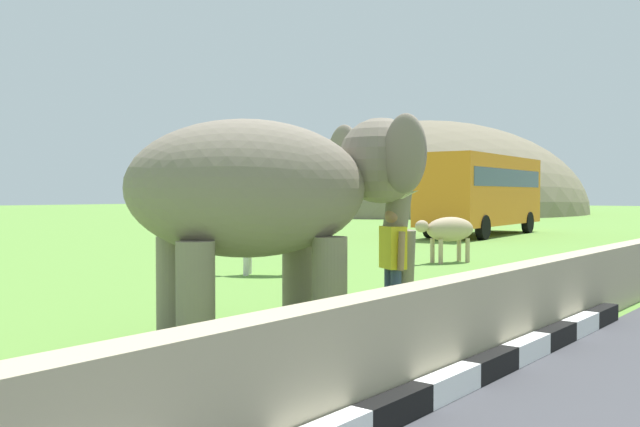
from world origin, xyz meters
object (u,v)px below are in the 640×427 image
object	(u,v)px
bus_orange	(482,189)
cow_near	(265,237)
person_handler	(393,261)
elephant	(279,192)
cow_mid	(449,230)

from	to	relation	value
bus_orange	cow_near	xyz separation A→B (m)	(-17.01, -2.82, -1.21)
person_handler	bus_orange	distance (m)	22.09
person_handler	cow_near	xyz separation A→B (m)	(3.38, 5.61, -0.06)
person_handler	bus_orange	bearing A→B (deg)	22.47
elephant	bus_orange	size ratio (longest dim) A/B	0.43
elephant	person_handler	xyz separation A→B (m)	(1.57, -0.69, -0.94)
bus_orange	cow_mid	distance (m)	12.83
elephant	cow_near	size ratio (longest dim) A/B	2.22
elephant	person_handler	distance (m)	1.95
elephant	bus_orange	distance (m)	23.28
person_handler	elephant	bearing A→B (deg)	156.25
person_handler	cow_near	world-z (taller)	person_handler
cow_near	person_handler	bearing A→B (deg)	-121.05
bus_orange	cow_near	size ratio (longest dim) A/B	5.13
elephant	person_handler	size ratio (longest dim) A/B	2.43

